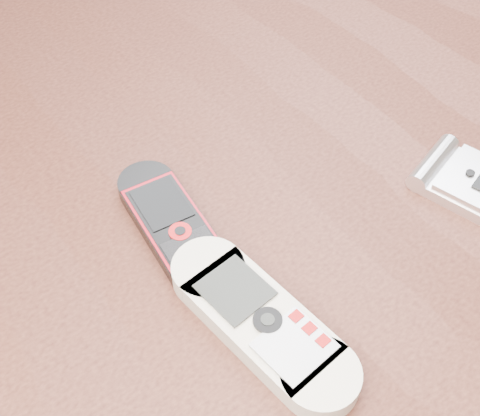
# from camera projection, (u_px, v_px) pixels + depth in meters

# --- Properties ---
(table) EXTENTS (1.20, 0.80, 0.75)m
(table) POSITION_uv_depth(u_px,v_px,m) (235.00, 301.00, 0.55)
(table) COLOR black
(table) RESTS_ON ground
(nokia_white) EXTENTS (0.06, 0.15, 0.02)m
(nokia_white) POSITION_uv_depth(u_px,v_px,m) (261.00, 321.00, 0.41)
(nokia_white) COLOR beige
(nokia_white) RESTS_ON table
(nokia_black_red) EXTENTS (0.06, 0.14, 0.01)m
(nokia_black_red) POSITION_uv_depth(u_px,v_px,m) (175.00, 230.00, 0.46)
(nokia_black_red) COLOR black
(nokia_black_red) RESTS_ON table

